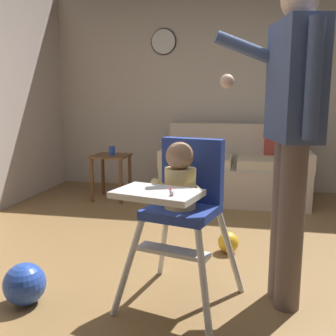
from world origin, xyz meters
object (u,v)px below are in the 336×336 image
at_px(couch, 235,170).
at_px(wall_clock, 164,42).
at_px(adult_standing, 291,131).
at_px(side_table, 111,167).
at_px(high_chair, 182,193).
at_px(sippy_cup, 112,151).
at_px(toy_ball, 25,284).
at_px(toy_ball_second, 228,242).

height_order(couch, wall_clock, wall_clock).
xyz_separation_m(adult_standing, side_table, (-1.75, 2.01, -0.61)).
relative_size(side_table, wall_clock, 1.60).
xyz_separation_m(high_chair, wall_clock, (-0.73, 2.93, 1.21)).
bearing_deg(sippy_cup, toy_ball, -82.84).
xyz_separation_m(high_chair, sippy_cup, (-1.17, 2.14, -0.08)).
bearing_deg(side_table, couch, 12.58).
distance_m(high_chair, toy_ball_second, 1.01).
bearing_deg(toy_ball, sippy_cup, 97.16).
bearing_deg(toy_ball_second, high_chair, -106.00).
distance_m(adult_standing, toy_ball, 1.71).
relative_size(couch, sippy_cup, 16.24).
bearing_deg(sippy_cup, adult_standing, -49.16).
distance_m(sippy_cup, wall_clock, 1.58).
bearing_deg(high_chair, couch, -170.75).
xyz_separation_m(adult_standing, sippy_cup, (-1.74, 2.01, -0.42)).
height_order(couch, side_table, couch).
bearing_deg(wall_clock, couch, -26.65).
bearing_deg(wall_clock, high_chair, -76.05).
relative_size(adult_standing, toy_ball, 7.26).
bearing_deg(toy_ball_second, couch, 90.20).
distance_m(high_chair, wall_clock, 3.25).
xyz_separation_m(toy_ball_second, wall_clock, (-0.96, 2.13, 1.78)).
relative_size(adult_standing, sippy_cup, 17.41).
bearing_deg(toy_ball_second, wall_clock, 114.20).
relative_size(toy_ball, toy_ball_second, 1.51).
xyz_separation_m(toy_ball, side_table, (-0.31, 2.32, 0.26)).
bearing_deg(side_table, toy_ball, -82.48).
distance_m(toy_ball_second, wall_clock, 2.93).
bearing_deg(side_table, high_chair, -61.07).
height_order(side_table, wall_clock, wall_clock).
bearing_deg(toy_ball, high_chair, 12.21).
relative_size(high_chair, toy_ball, 3.93).
distance_m(couch, sippy_cup, 1.44).
bearing_deg(toy_ball_second, side_table, 136.51).
bearing_deg(adult_standing, toy_ball, -0.68).
xyz_separation_m(couch, sippy_cup, (-1.39, -0.31, 0.24)).
distance_m(couch, side_table, 1.44).
distance_m(high_chair, adult_standing, 0.68).
xyz_separation_m(adult_standing, toy_ball, (-1.44, -0.32, -0.87)).
bearing_deg(adult_standing, sippy_cup, -62.23).
bearing_deg(adult_standing, couch, -94.57).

